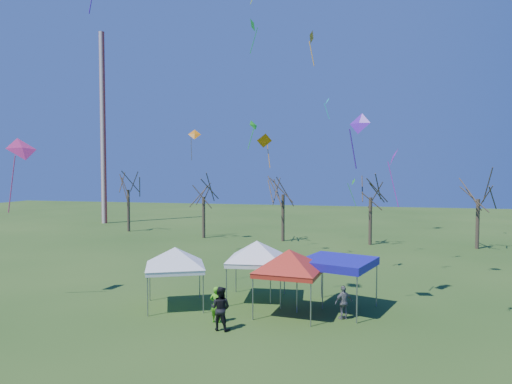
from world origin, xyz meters
The scene contains 24 objects.
ground centered at (0.00, 0.00, 0.00)m, with size 140.00×140.00×0.00m, color #294B18.
radio_mast centered at (-28.00, 34.00, 12.50)m, with size 0.70×0.70×25.00m, color silver.
tree_0 centered at (-20.85, 27.38, 6.49)m, with size 3.83×3.83×8.44m.
tree_1 centered at (-10.77, 24.65, 5.79)m, with size 3.42×3.42×7.54m.
tree_2 centered at (-2.37, 24.38, 6.29)m, with size 3.71×3.71×8.18m.
tree_3 centered at (6.03, 24.04, 6.08)m, with size 3.59×3.59×7.91m.
tree_4 centered at (15.36, 24.00, 6.06)m, with size 3.58×3.58×7.89m.
tent_white_west centered at (-4.13, 1.71, 2.89)m, with size 3.79×3.79×3.58m.
tent_white_mid centered at (-0.29, 3.84, 3.03)m, with size 4.23×4.23×3.75m.
tent_red centered at (1.80, 1.81, 3.00)m, with size 4.19×4.19×3.71m.
tent_blue centered at (4.08, 3.13, 2.38)m, with size 4.16×4.16×2.59m.
person_green centered at (-1.30, -0.14, 0.84)m, with size 0.61×0.40×1.68m, color #57BD1E.
person_grey centered at (4.44, 1.68, 0.80)m, with size 0.94×0.39×1.61m, color slate.
person_dark centered at (-0.82, -1.05, 0.97)m, with size 0.94×0.73×1.94m, color black.
kite_19 centered at (2.18, 20.52, 13.03)m, with size 0.59×0.78×1.88m.
kite_13 centered at (-4.75, 21.78, 11.25)m, with size 1.07×1.28×2.79m.
kite_17 centered at (6.86, 5.51, 7.74)m, with size 0.63×1.09×3.24m.
kite_14 centered at (-12.51, 0.89, 8.21)m, with size 1.75×1.94×4.10m.
kite_18 centered at (2.05, 8.65, 15.26)m, with size 0.39×0.86×2.20m.
kite_2 centered at (-10.70, 21.96, 10.51)m, with size 1.45×1.18×3.08m.
kite_11 centered at (-1.76, 12.64, 9.20)m, with size 1.34×1.14×2.56m.
kite_27 centered at (5.07, 3.00, 9.34)m, with size 1.21×0.98×2.78m.
kite_22 centered at (4.41, 23.35, 5.89)m, with size 0.84×0.95×2.74m.
kite_24 centered at (-2.56, 12.48, 17.50)m, with size 0.81×1.08×2.60m.
Camera 1 is at (5.22, -20.04, 7.10)m, focal length 32.00 mm.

